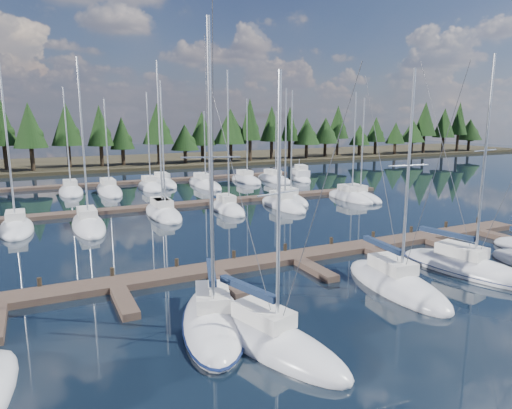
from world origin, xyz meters
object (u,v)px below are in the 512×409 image
motor_yacht_right (300,177)px  front_sailboat_1 (213,321)px  front_sailboat_3 (396,284)px  front_sailboat_2 (270,340)px  main_dock (297,259)px  front_sailboat_4 (467,268)px

motor_yacht_right → front_sailboat_1: bearing=-125.9°
front_sailboat_1 → front_sailboat_3: front_sailboat_1 is taller
motor_yacht_right → front_sailboat_2: bearing=-122.7°
main_dock → front_sailboat_1: (-8.59, -6.62, 0.08)m
front_sailboat_1 → front_sailboat_3: size_ratio=1.12×
front_sailboat_2 → motor_yacht_right: (28.70, 44.69, 0.16)m
front_sailboat_1 → front_sailboat_2: front_sailboat_1 is taller
front_sailboat_3 → front_sailboat_4: bearing=1.9°
front_sailboat_2 → front_sailboat_4: front_sailboat_4 is taller
front_sailboat_1 → front_sailboat_4: size_ratio=1.04×
main_dock → motor_yacht_right: motor_yacht_right is taller
main_dock → motor_yacht_right: 41.34m
front_sailboat_1 → front_sailboat_3: bearing=-0.4°
front_sailboat_2 → front_sailboat_4: size_ratio=0.87×
front_sailboat_2 → front_sailboat_4: 16.15m
front_sailboat_1 → front_sailboat_4: 17.41m
front_sailboat_1 → motor_yacht_right: (30.24, 41.83, 0.15)m
front_sailboat_1 → front_sailboat_3: (11.29, -0.07, -0.01)m
front_sailboat_2 → front_sailboat_4: bearing=10.7°
front_sailboat_3 → front_sailboat_1: bearing=179.6°
main_dock → front_sailboat_1: bearing=-142.4°
motor_yacht_right → front_sailboat_4: bearing=-107.1°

